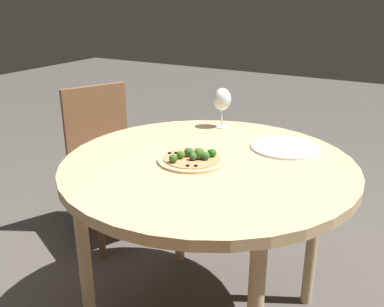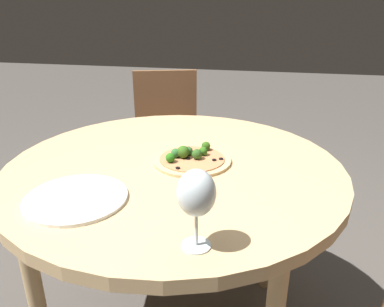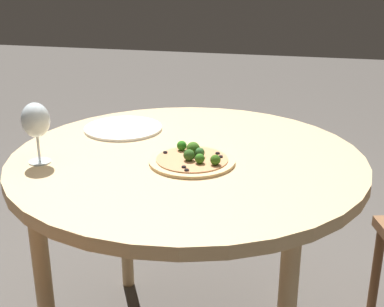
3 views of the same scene
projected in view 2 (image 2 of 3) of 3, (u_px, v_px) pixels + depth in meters
The scene contains 5 objects.
dining_table at pixel (174, 182), 1.27m from camera, with size 1.12×1.12×0.76m.
chair_2 at pixel (167, 141), 2.27m from camera, with size 0.50×0.50×0.87m.
pizza at pixel (191, 158), 1.26m from camera, with size 0.26×0.26×0.06m.
wine_glass at pixel (196, 194), 0.78m from camera, with size 0.08×0.08×0.19m.
plate_near at pixel (76, 198), 1.02m from camera, with size 0.28×0.28×0.01m.
Camera 2 is at (0.27, -1.10, 1.27)m, focal length 35.00 mm.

